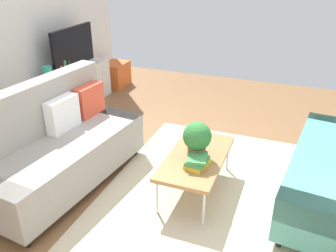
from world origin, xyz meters
TOP-DOWN VIEW (x-y plane):
  - ground_plane at (0.00, 0.00)m, footprint 7.68×7.68m
  - area_rug at (-0.07, -0.23)m, footprint 2.90×2.20m
  - couch_beige at (-0.39, 1.39)m, footprint 1.98×1.04m
  - coffee_table at (-0.02, -0.03)m, footprint 1.10×0.56m
  - tv_console at (1.52, 2.46)m, footprint 1.40×0.44m
  - tv at (1.52, 2.44)m, footprint 1.00×0.20m
  - storage_trunk at (2.62, 2.36)m, footprint 0.52×0.40m
  - potted_plant at (-0.05, -0.04)m, footprint 0.28×0.28m
  - table_book_0 at (-0.20, -0.09)m, footprint 0.27×0.23m
  - table_book_1 at (-0.20, -0.09)m, footprint 0.25×0.20m
  - table_book_2 at (-0.20, -0.09)m, footprint 0.27×0.22m
  - vase_0 at (0.94, 2.51)m, footprint 0.14×0.14m
  - bottle_0 at (1.13, 2.42)m, footprint 0.04×0.04m
  - bottle_1 at (1.23, 2.42)m, footprint 0.05×0.05m
  - bottle_2 at (1.33, 2.42)m, footprint 0.04×0.04m

SIDE VIEW (x-z plane):
  - ground_plane at x=0.00m, z-range 0.00..0.00m
  - area_rug at x=-0.07m, z-range 0.00..0.01m
  - storage_trunk at x=2.62m, z-range 0.00..0.44m
  - tv_console at x=1.52m, z-range 0.00..0.64m
  - coffee_table at x=-0.02m, z-range 0.18..0.60m
  - table_book_0 at x=-0.20m, z-range 0.42..0.46m
  - couch_beige at x=-0.39m, z-range -0.10..1.00m
  - table_book_1 at x=-0.20m, z-range 0.46..0.50m
  - table_book_2 at x=-0.20m, z-range 0.50..0.53m
  - potted_plant at x=-0.05m, z-range 0.44..0.83m
  - bottle_0 at x=1.13m, z-range 0.64..0.79m
  - vase_0 at x=0.94m, z-range 0.64..0.83m
  - bottle_2 at x=1.33m, z-range 0.64..0.83m
  - bottle_1 at x=1.23m, z-range 0.64..0.84m
  - tv at x=1.52m, z-range 0.63..1.27m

